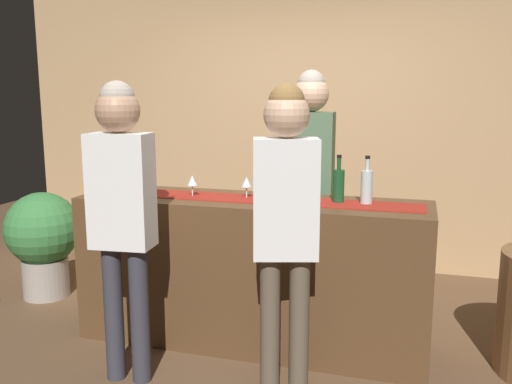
{
  "coord_description": "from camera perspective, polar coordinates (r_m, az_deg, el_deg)",
  "views": [
    {
      "loc": [
        1.02,
        -3.33,
        1.66
      ],
      "look_at": [
        0.03,
        0.0,
        1.03
      ],
      "focal_mm": 38.35,
      "sensor_mm": 36.0,
      "label": 1
    }
  ],
  "objects": [
    {
      "name": "wine_bottle_green",
      "position": [
        3.46,
        8.6,
        0.73
      ],
      "size": [
        0.07,
        0.07,
        0.3
      ],
      "color": "#194723",
      "rests_on": "bar_counter"
    },
    {
      "name": "customer_sipping",
      "position": [
        2.88,
        3.11,
        -1.76
      ],
      "size": [
        0.38,
        0.29,
        1.71
      ],
      "rotation": [
        0.0,
        0.0,
        0.29
      ],
      "color": "brown",
      "rests_on": "ground"
    },
    {
      "name": "wine_glass_near_customer",
      "position": [
        3.64,
        -6.67,
        1.13
      ],
      "size": [
        0.07,
        0.07,
        0.14
      ],
      "color": "silver",
      "rests_on": "bar_counter"
    },
    {
      "name": "bartender",
      "position": [
        4.02,
        5.64,
        2.91
      ],
      "size": [
        0.35,
        0.26,
        1.83
      ],
      "rotation": [
        0.0,
        0.0,
        3.17
      ],
      "color": "#26262B",
      "rests_on": "ground"
    },
    {
      "name": "wine_glass_mid_counter",
      "position": [
        3.56,
        -1.0,
        0.99
      ],
      "size": [
        0.07,
        0.07,
        0.14
      ],
      "color": "silver",
      "rests_on": "bar_counter"
    },
    {
      "name": "customer_browsing",
      "position": [
        3.13,
        -13.84,
        -0.84
      ],
      "size": [
        0.36,
        0.24,
        1.73
      ],
      "rotation": [
        0.0,
        0.0,
        0.1
      ],
      "color": "#33333D",
      "rests_on": "ground"
    },
    {
      "name": "bar_counter",
      "position": [
        3.68,
        -0.47,
        -8.3
      ],
      "size": [
        2.3,
        0.6,
        0.98
      ],
      "primitive_type": "cube",
      "color": "#543821",
      "rests_on": "ground"
    },
    {
      "name": "wine_bottle_clear",
      "position": [
        3.44,
        11.47,
        0.6
      ],
      "size": [
        0.07,
        0.07,
        0.3
      ],
      "color": "#B2C6C1",
      "rests_on": "bar_counter"
    },
    {
      "name": "back_wall",
      "position": [
        5.33,
        5.57,
        7.95
      ],
      "size": [
        6.0,
        0.12,
        2.9
      ],
      "primitive_type": "cube",
      "color": "tan",
      "rests_on": "ground"
    },
    {
      "name": "counter_runner_cloth",
      "position": [
        3.55,
        -0.48,
        -0.72
      ],
      "size": [
        2.18,
        0.28,
        0.01
      ],
      "primitive_type": "cube",
      "color": "maroon",
      "rests_on": "bar_counter"
    },
    {
      "name": "ground_plane",
      "position": [
        3.86,
        -0.46,
        -15.22
      ],
      "size": [
        10.0,
        10.0,
        0.0
      ],
      "primitive_type": "plane",
      "color": "brown"
    },
    {
      "name": "potted_plant_tall",
      "position": [
        4.8,
        -21.33,
        -4.39
      ],
      "size": [
        0.6,
        0.6,
        0.87
      ],
      "color": "#9E9389",
      "rests_on": "ground"
    }
  ]
}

